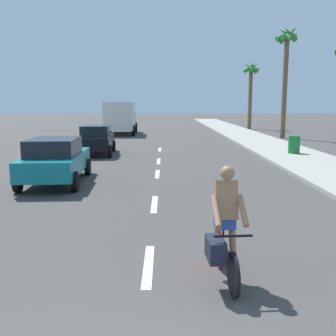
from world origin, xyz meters
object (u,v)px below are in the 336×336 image
(palm_tree_distant, at_px, (251,78))
(trash_bin_far, at_px, (294,144))
(parked_car_black, at_px, (96,139))
(parked_car_teal, at_px, (55,159))
(delivery_truck, at_px, (121,117))
(cyclist, at_px, (224,230))
(palm_tree_far, at_px, (287,52))

(palm_tree_distant, bearing_deg, trash_bin_far, -95.99)
(parked_car_black, distance_m, palm_tree_distant, 24.72)
(parked_car_black, relative_size, trash_bin_far, 4.28)
(trash_bin_far, bearing_deg, palm_tree_distant, 84.01)
(parked_car_teal, height_order, palm_tree_distant, palm_tree_distant)
(delivery_truck, relative_size, palm_tree_distant, 0.89)
(delivery_truck, bearing_deg, trash_bin_far, -54.71)
(cyclist, xyz_separation_m, delivery_truck, (-4.77, 28.91, 0.67))
(cyclist, xyz_separation_m, trash_bin_far, (5.88, 14.54, -0.23))
(palm_tree_far, bearing_deg, parked_car_black, -142.96)
(parked_car_teal, xyz_separation_m, palm_tree_far, (13.08, 17.39, 5.72))
(parked_car_black, xyz_separation_m, palm_tree_distant, (12.68, 20.73, 4.52))
(palm_tree_far, distance_m, trash_bin_far, 12.27)
(cyclist, distance_m, parked_car_teal, 8.89)
(cyclist, height_order, palm_tree_distant, palm_tree_distant)
(parked_car_teal, height_order, parked_car_black, same)
(cyclist, distance_m, trash_bin_far, 15.69)
(delivery_truck, bearing_deg, palm_tree_distant, 27.23)
(parked_car_black, height_order, palm_tree_distant, palm_tree_distant)
(parked_car_teal, distance_m, parked_car_black, 7.60)
(trash_bin_far, bearing_deg, parked_car_black, 176.54)
(delivery_truck, xyz_separation_m, palm_tree_far, (13.19, -3.95, 5.05))
(cyclist, relative_size, parked_car_black, 0.46)
(parked_car_black, xyz_separation_m, delivery_truck, (-0.21, 13.74, 0.67))
(parked_car_black, bearing_deg, cyclist, -76.47)
(palm_tree_distant, relative_size, trash_bin_far, 7.75)
(parked_car_teal, relative_size, palm_tree_distant, 0.60)
(parked_car_teal, bearing_deg, delivery_truck, 87.25)
(cyclist, distance_m, delivery_truck, 29.31)
(parked_car_black, xyz_separation_m, palm_tree_far, (12.98, 9.79, 5.72))
(trash_bin_far, bearing_deg, delivery_truck, 126.54)
(parked_car_black, bearing_deg, palm_tree_distant, 55.37)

